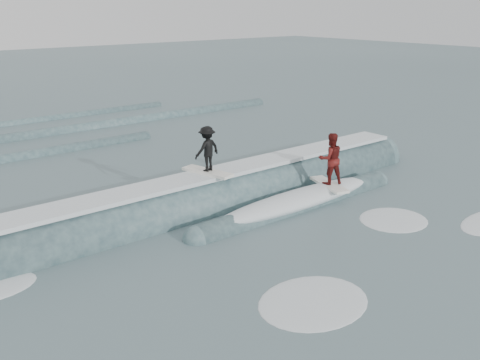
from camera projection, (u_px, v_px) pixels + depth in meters
ground at (284, 229)px, 17.51m from camera, size 160.00×160.00×0.00m
breaking_wave at (232, 201)px, 19.85m from camera, size 20.47×3.96×2.35m
surfer_black at (207, 151)px, 18.87m from camera, size 1.11×2.07×1.72m
surfer_red at (330, 161)px, 19.88m from camera, size 1.16×2.07×2.04m
whitewater at (349, 251)px, 15.96m from camera, size 16.90×7.71×0.10m
far_swells at (41, 137)px, 29.50m from camera, size 33.76×8.65×0.80m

